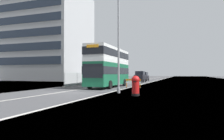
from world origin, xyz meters
TOP-DOWN VIEW (x-y plane):
  - ground at (0.65, 0.09)m, footprint 140.00×280.00m
  - double_decker_bus at (0.63, 8.28)m, footprint 2.91×10.81m
  - lamppost_foreground at (4.31, 0.76)m, footprint 0.29×0.70m
  - red_pillar_postbox at (6.27, -0.95)m, footprint 0.66×0.66m
  - roadworks_barrier at (4.01, 7.73)m, footprint 1.85×0.66m
  - construction_site_fence at (-4.90, 19.85)m, footprint 0.44×27.40m
  - car_oncoming_near at (1.15, 25.76)m, footprint 2.03×3.88m
  - car_receding_mid at (0.52, 33.21)m, footprint 2.05×4.43m
  - bare_tree_far_verge_near at (-11.00, 25.58)m, footprint 2.31×1.95m
  - backdrop_office_block at (-27.98, 30.89)m, footprint 25.09×16.53m

SIDE VIEW (x-z plane):
  - ground at x=0.65m, z-range -0.10..0.00m
  - roadworks_barrier at x=4.01m, z-range 0.15..1.27m
  - red_pillar_postbox at x=6.27m, z-range 0.08..1.69m
  - construction_site_fence at x=-4.90m, z-range -0.04..1.91m
  - car_receding_mid at x=0.52m, z-range -0.07..2.09m
  - car_oncoming_near at x=1.15m, z-range -0.08..2.23m
  - bare_tree_far_verge_near at x=-11.00m, z-range -0.16..4.50m
  - double_decker_bus at x=0.63m, z-range 0.16..5.26m
  - lamppost_foreground at x=4.31m, z-range -0.24..9.02m
  - backdrop_office_block at x=-27.98m, z-range 0.00..23.51m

